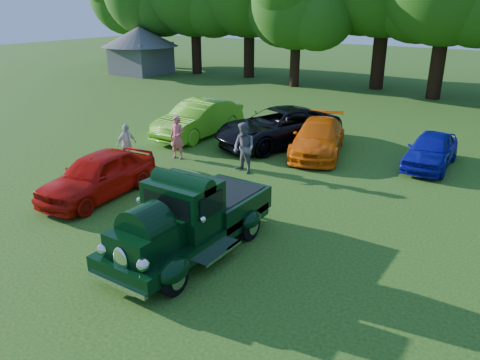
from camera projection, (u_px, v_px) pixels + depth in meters
The scene contains 11 objects.
ground at pixel (176, 232), 12.63m from camera, with size 120.00×120.00×0.00m, color #1D4811.
hero_pickup at pixel (191, 220), 11.38m from camera, with size 2.30×4.95×1.93m.
red_convertible at pixel (98, 175), 14.71m from camera, with size 1.69×4.20×1.43m, color red.
back_car_lime at pixel (199, 119), 21.33m from camera, with size 1.71×4.91×1.62m, color #56BA18.
back_car_black at pixel (278, 127), 20.07m from camera, with size 2.61×5.67×1.58m, color black.
back_car_orange at pixel (318, 138), 18.91m from camera, with size 1.89×4.64×1.35m, color orange.
back_car_blue at pixel (431, 150), 17.43m from camera, with size 1.51×3.77×1.28m, color #0D0F94.
spectator_pink at pixel (177, 138), 18.27m from camera, with size 0.62×0.40×1.69m, color #E45E68.
spectator_grey at pixel (244, 148), 16.72m from camera, with size 0.89×0.70×1.84m, color slate.
spectator_white at pixel (126, 144), 17.70m from camera, with size 0.90×0.38×1.54m, color silver.
gazebo at pixel (140, 45), 39.48m from camera, with size 6.40×6.40×3.90m.
Camera 1 is at (7.68, -8.46, 5.81)m, focal length 35.00 mm.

